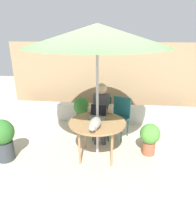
{
  "coord_description": "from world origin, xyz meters",
  "views": [
    {
      "loc": [
        0.4,
        -3.38,
        2.24
      ],
      "look_at": [
        0.0,
        0.1,
        0.87
      ],
      "focal_mm": 33.18,
      "sensor_mm": 36.0,
      "label": 1
    }
  ],
  "objects_px": {
    "person_seated": "(101,109)",
    "patio_umbrella": "(97,35)",
    "chair_empty": "(120,114)",
    "cat": "(95,124)",
    "potted_plant_near_fence": "(3,138)",
    "potted_plant_by_chair": "(150,137)",
    "chair_occupied": "(102,114)",
    "laptop": "(98,114)",
    "potted_plant_corner": "(81,110)",
    "patio_table": "(97,125)"
  },
  "relations": [
    {
      "from": "chair_empty",
      "to": "potted_plant_near_fence",
      "type": "relative_size",
      "value": 1.14
    },
    {
      "from": "potted_plant_by_chair",
      "to": "potted_plant_near_fence",
      "type": "bearing_deg",
      "value": -169.43
    },
    {
      "from": "potted_plant_by_chair",
      "to": "potted_plant_corner",
      "type": "relative_size",
      "value": 0.82
    },
    {
      "from": "chair_empty",
      "to": "potted_plant_corner",
      "type": "bearing_deg",
      "value": 157.45
    },
    {
      "from": "patio_umbrella",
      "to": "cat",
      "type": "xyz_separation_m",
      "value": [
        -0.01,
        -0.28,
        -1.38
      ]
    },
    {
      "from": "chair_occupied",
      "to": "chair_empty",
      "type": "distance_m",
      "value": 0.4
    },
    {
      "from": "patio_table",
      "to": "cat",
      "type": "distance_m",
      "value": 0.31
    },
    {
      "from": "potted_plant_corner",
      "to": "chair_occupied",
      "type": "bearing_deg",
      "value": -37.78
    },
    {
      "from": "potted_plant_by_chair",
      "to": "chair_occupied",
      "type": "bearing_deg",
      "value": 146.62
    },
    {
      "from": "patio_umbrella",
      "to": "person_seated",
      "type": "height_order",
      "value": "patio_umbrella"
    },
    {
      "from": "chair_occupied",
      "to": "potted_plant_corner",
      "type": "height_order",
      "value": "chair_occupied"
    },
    {
      "from": "patio_umbrella",
      "to": "cat",
      "type": "relative_size",
      "value": 3.63
    },
    {
      "from": "person_seated",
      "to": "patio_umbrella",
      "type": "bearing_deg",
      "value": -90.0
    },
    {
      "from": "patio_table",
      "to": "potted_plant_corner",
      "type": "distance_m",
      "value": 1.39
    },
    {
      "from": "person_seated",
      "to": "chair_empty",
      "type": "bearing_deg",
      "value": 25.43
    },
    {
      "from": "patio_umbrella",
      "to": "person_seated",
      "type": "distance_m",
      "value": 1.63
    },
    {
      "from": "cat",
      "to": "potted_plant_near_fence",
      "type": "distance_m",
      "value": 1.71
    },
    {
      "from": "laptop",
      "to": "cat",
      "type": "relative_size",
      "value": 0.51
    },
    {
      "from": "cat",
      "to": "potted_plant_by_chair",
      "type": "relative_size",
      "value": 1.02
    },
    {
      "from": "chair_occupied",
      "to": "laptop",
      "type": "distance_m",
      "value": 0.65
    },
    {
      "from": "patio_umbrella",
      "to": "chair_occupied",
      "type": "xyz_separation_m",
      "value": [
        0.0,
        0.85,
        -1.64
      ]
    },
    {
      "from": "laptop",
      "to": "potted_plant_corner",
      "type": "xyz_separation_m",
      "value": [
        -0.52,
        1.03,
        -0.34
      ]
    },
    {
      "from": "chair_occupied",
      "to": "potted_plant_corner",
      "type": "bearing_deg",
      "value": 142.22
    },
    {
      "from": "patio_umbrella",
      "to": "potted_plant_by_chair",
      "type": "xyz_separation_m",
      "value": [
        0.98,
        0.2,
        -1.81
      ]
    },
    {
      "from": "potted_plant_corner",
      "to": "potted_plant_near_fence",
      "type": "bearing_deg",
      "value": -126.12
    },
    {
      "from": "chair_empty",
      "to": "cat",
      "type": "height_order",
      "value": "chair_empty"
    },
    {
      "from": "potted_plant_by_chair",
      "to": "potted_plant_corner",
      "type": "distance_m",
      "value": 1.86
    },
    {
      "from": "person_seated",
      "to": "potted_plant_by_chair",
      "type": "relative_size",
      "value": 1.96
    },
    {
      "from": "person_seated",
      "to": "cat",
      "type": "distance_m",
      "value": 0.97
    },
    {
      "from": "potted_plant_near_fence",
      "to": "potted_plant_corner",
      "type": "xyz_separation_m",
      "value": [
        1.14,
        1.56,
        -0.0
      ]
    },
    {
      "from": "laptop",
      "to": "potted_plant_corner",
      "type": "relative_size",
      "value": 0.43
    },
    {
      "from": "laptop",
      "to": "chair_occupied",
      "type": "bearing_deg",
      "value": 88.15
    },
    {
      "from": "chair_empty",
      "to": "potted_plant_by_chair",
      "type": "relative_size",
      "value": 1.43
    },
    {
      "from": "cat",
      "to": "potted_plant_near_fence",
      "type": "relative_size",
      "value": 0.82
    },
    {
      "from": "cat",
      "to": "potted_plant_corner",
      "type": "distance_m",
      "value": 1.67
    },
    {
      "from": "patio_table",
      "to": "laptop",
      "type": "relative_size",
      "value": 3.11
    },
    {
      "from": "laptop",
      "to": "potted_plant_by_chair",
      "type": "height_order",
      "value": "laptop"
    },
    {
      "from": "chair_occupied",
      "to": "laptop",
      "type": "height_order",
      "value": "laptop"
    },
    {
      "from": "patio_umbrella",
      "to": "chair_occupied",
      "type": "height_order",
      "value": "patio_umbrella"
    },
    {
      "from": "patio_umbrella",
      "to": "chair_empty",
      "type": "height_order",
      "value": "patio_umbrella"
    },
    {
      "from": "patio_table",
      "to": "potted_plant_near_fence",
      "type": "bearing_deg",
      "value": -169.99
    },
    {
      "from": "person_seated",
      "to": "chair_occupied",
      "type": "bearing_deg",
      "value": 90.0
    },
    {
      "from": "laptop",
      "to": "potted_plant_near_fence",
      "type": "bearing_deg",
      "value": -162.12
    },
    {
      "from": "cat",
      "to": "potted_plant_corner",
      "type": "bearing_deg",
      "value": 109.03
    },
    {
      "from": "chair_empty",
      "to": "potted_plant_near_fence",
      "type": "bearing_deg",
      "value": -150.59
    },
    {
      "from": "potted_plant_near_fence",
      "to": "potted_plant_by_chair",
      "type": "height_order",
      "value": "potted_plant_near_fence"
    },
    {
      "from": "patio_table",
      "to": "chair_occupied",
      "type": "distance_m",
      "value": 0.85
    },
    {
      "from": "laptop",
      "to": "potted_plant_near_fence",
      "type": "xyz_separation_m",
      "value": [
        -1.66,
        -0.54,
        -0.34
      ]
    },
    {
      "from": "chair_empty",
      "to": "chair_occupied",
      "type": "bearing_deg",
      "value": -175.63
    },
    {
      "from": "chair_occupied",
      "to": "person_seated",
      "type": "bearing_deg",
      "value": -90.0
    }
  ]
}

